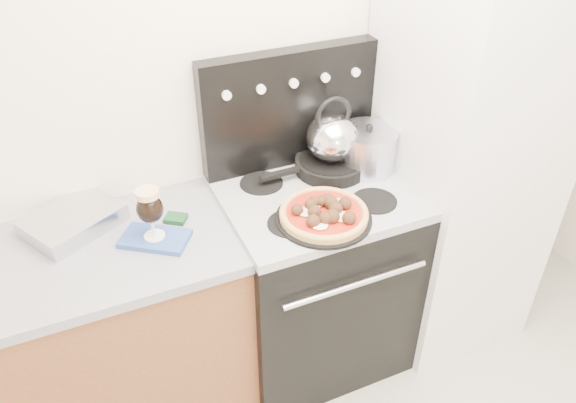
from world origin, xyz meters
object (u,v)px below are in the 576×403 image
base_cabinet (58,356)px  beer_glass (151,214)px  oven_mitt (155,239)px  pizza (324,212)px  stock_pot (367,151)px  stove_body (313,280)px  tea_kettle (332,134)px  fridge (462,153)px  pizza_pan (324,218)px  skillet (331,165)px

base_cabinet → beer_glass: beer_glass is taller
oven_mitt → pizza: bearing=-14.4°
stock_pot → oven_mitt: bearing=-173.9°
base_cabinet → stock_pot: stock_pot is taller
stove_body → tea_kettle: (0.13, 0.13, 0.65)m
fridge → pizza: size_ratio=5.70×
base_cabinet → pizza: bearing=-10.8°
base_cabinet → oven_mitt: bearing=-5.7°
oven_mitt → pizza_pan: size_ratio=0.66×
stove_body → beer_glass: beer_glass is taller
beer_glass → pizza: bearing=-14.4°
base_cabinet → tea_kettle: (1.23, 0.10, 0.66)m
skillet → pizza_pan: bearing=-121.6°
pizza → stock_pot: (0.33, 0.26, 0.05)m
tea_kettle → fridge: bearing=-18.7°
base_cabinet → pizza: size_ratio=4.35×
stove_body → beer_glass: size_ratio=4.29×
fridge → oven_mitt: bearing=179.7°
pizza → tea_kettle: (0.19, 0.30, 0.14)m
stove_body → tea_kettle: bearing=44.6°
pizza → skillet: bearing=58.4°
beer_glass → oven_mitt: bearing=0.0°
oven_mitt → tea_kettle: bearing=10.5°
beer_glass → stock_pot: bearing=6.1°
base_cabinet → oven_mitt: 0.65m
pizza → base_cabinet: bearing=169.2°
oven_mitt → pizza_pan: pizza_pan is taller
fridge → skillet: size_ratio=6.24×
tea_kettle → stock_pot: 0.18m
pizza → stock_pot: size_ratio=1.39×
beer_glass → fridge: bearing=-0.3°
fridge → stock_pot: bearing=166.0°
oven_mitt → skillet: skillet is taller
oven_mitt → beer_glass: (0.00, 0.00, 0.11)m
fridge → tea_kettle: (-0.57, 0.15, 0.14)m
pizza_pan → pizza: size_ratio=1.10×
pizza_pan → tea_kettle: tea_kettle is taller
stove_body → pizza: bearing=-108.0°
oven_mitt → pizza: pizza is taller
base_cabinet → pizza_pan: bearing=-10.8°
base_cabinet → stove_body: 1.11m
oven_mitt → beer_glass: size_ratio=1.17×
tea_kettle → base_cabinet: bearing=-178.9°
beer_glass → stove_body: bearing=1.6°
fridge → pizza: bearing=-168.8°
pizza_pan → pizza: bearing=0.0°
stock_pot → fridge: bearing=-14.0°
beer_glass → pizza: 0.63m
fridge → pizza_pan: size_ratio=5.20×
pizza_pan → pizza: pizza is taller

